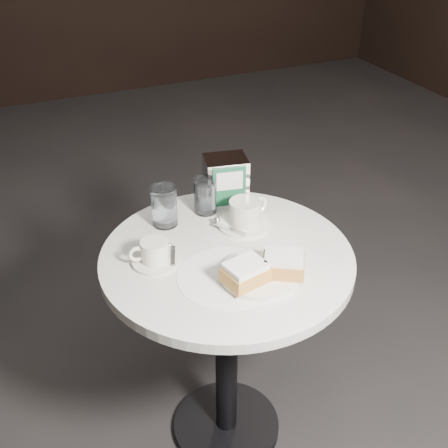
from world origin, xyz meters
TOP-DOWN VIEW (x-y plane):
  - ground at (0.00, 0.00)m, footprint 7.00×7.00m
  - cafe_table at (0.00, 0.00)m, footprint 0.70×0.70m
  - sugar_spill at (-0.04, -0.10)m, footprint 0.31×0.31m
  - beignet_plate at (0.04, -0.14)m, footprint 0.23×0.23m
  - coffee_cup_left at (-0.19, 0.04)m, footprint 0.14×0.14m
  - coffee_cup_right at (0.11, 0.11)m, footprint 0.20×0.20m
  - water_glass_left at (-0.11, 0.21)m, footprint 0.08×0.08m
  - water_glass_right at (0.03, 0.23)m, footprint 0.09×0.09m
  - napkin_dispenser at (0.11, 0.26)m, footprint 0.15×0.13m

SIDE VIEW (x-z plane):
  - ground at x=0.00m, z-range 0.00..0.00m
  - cafe_table at x=0.00m, z-range 0.17..0.92m
  - sugar_spill at x=-0.04m, z-range 0.74..0.75m
  - beignet_plate at x=0.04m, z-range 0.74..0.81m
  - coffee_cup_left at x=-0.19m, z-range 0.74..0.81m
  - coffee_cup_right at x=0.11m, z-range 0.74..0.82m
  - water_glass_right at x=0.03m, z-range 0.74..0.85m
  - water_glass_left at x=-0.11m, z-range 0.74..0.87m
  - napkin_dispenser at x=0.11m, z-range 0.75..0.90m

